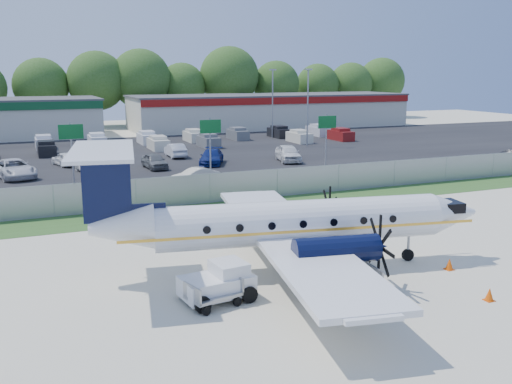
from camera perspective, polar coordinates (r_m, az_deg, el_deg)
name	(u,v)px	position (r m, az deg, el deg)	size (l,w,h in m)	color
ground	(307,266)	(26.31, 5.10, -7.40)	(170.00, 170.00, 0.00)	beige
grass_verge	(220,209)	(36.90, -3.61, -1.71)	(170.00, 4.00, 0.02)	#2D561E
access_road	(190,189)	(43.42, -6.65, 0.30)	(170.00, 8.00, 0.02)	black
parking_lot	(136,153)	(63.60, -11.96, 3.81)	(170.00, 32.00, 0.02)	black
perimeter_fence	(210,188)	(38.54, -4.60, 0.37)	(120.00, 0.06, 1.99)	gray
building_east	(271,111)	(92.17, 1.46, 8.13)	(44.40, 12.40, 5.24)	beige
sign_left	(71,141)	(45.25, -17.98, 4.89)	(1.80, 0.26, 5.00)	gray
sign_mid	(210,135)	(47.44, -4.58, 5.73)	(1.80, 0.26, 5.00)	gray
sign_right	(327,130)	(51.91, 7.09, 6.21)	(1.80, 0.26, 5.00)	gray
light_pole_ne	(308,102)	(67.87, 5.19, 8.94)	(0.90, 0.35, 9.09)	gray
light_pole_se	(273,99)	(76.84, 1.66, 9.32)	(0.90, 0.35, 9.09)	gray
tree_line	(95,127)	(97.01, -15.83, 6.31)	(112.00, 6.00, 14.00)	#2A4F17
aircraft	(291,222)	(25.18, 3.55, -3.05)	(18.58, 18.22, 5.67)	silver
pushback_tug	(219,282)	(22.38, -3.67, -9.00)	(2.89, 2.23, 1.47)	silver
baggage_cart_near	(214,294)	(21.86, -4.23, -10.14)	(2.22, 1.65, 1.04)	gray
baggage_cart_far	(351,285)	(22.89, 9.46, -9.12)	(2.25, 1.44, 1.14)	gray
cone_nose	(449,264)	(27.11, 18.77, -6.86)	(0.37, 0.37, 0.53)	#E34D07
cone_port_wing	(489,295)	(24.14, 22.30, -9.48)	(0.37, 0.37, 0.52)	#E34D07
cone_starboard_wing	(292,208)	(36.17, 3.65, -1.59)	(0.38, 0.38, 0.54)	#E34D07
road_car_mid	(195,184)	(45.17, -6.12, 0.75)	(1.37, 3.92, 1.29)	beige
parked_car_a	(15,178)	(51.80, -22.99, 1.30)	(2.61, 5.67, 1.58)	silver
parked_car_b	(92,173)	(52.30, -16.09, 1.88)	(1.92, 4.78, 1.63)	silver
parked_car_c	(155,169)	(53.17, -10.09, 2.32)	(1.66, 4.13, 1.41)	#595B5E
parked_car_d	(212,164)	(54.99, -4.45, 2.78)	(2.01, 4.95, 1.44)	navy
parked_car_e	(288,162)	(56.63, 3.22, 3.06)	(1.96, 4.88, 1.66)	silver
parked_car_f	(65,166)	(56.95, -18.52, 2.51)	(1.56, 3.87, 1.32)	silver
parked_car_g	(176,157)	(60.09, -8.05, 3.47)	(1.51, 4.34, 1.43)	silver
far_parking_rows	(127,148)	(68.48, -12.76, 4.32)	(56.00, 10.00, 1.60)	gray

